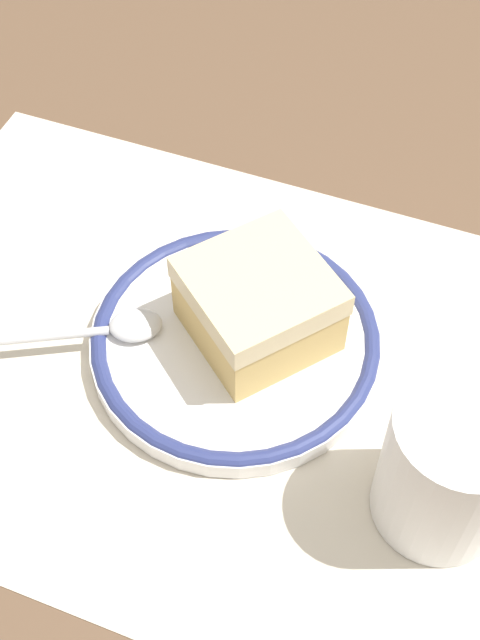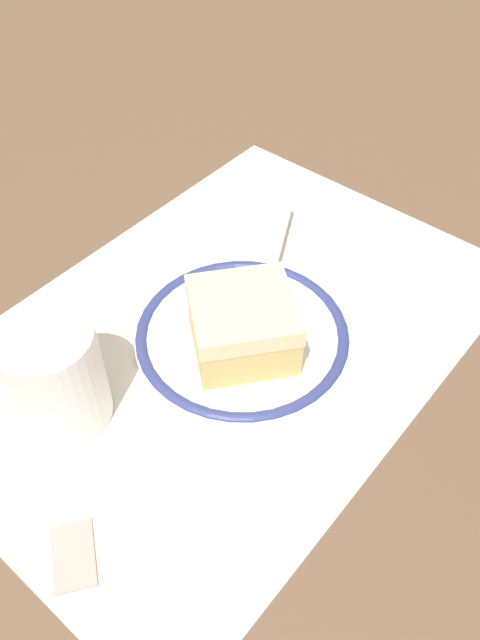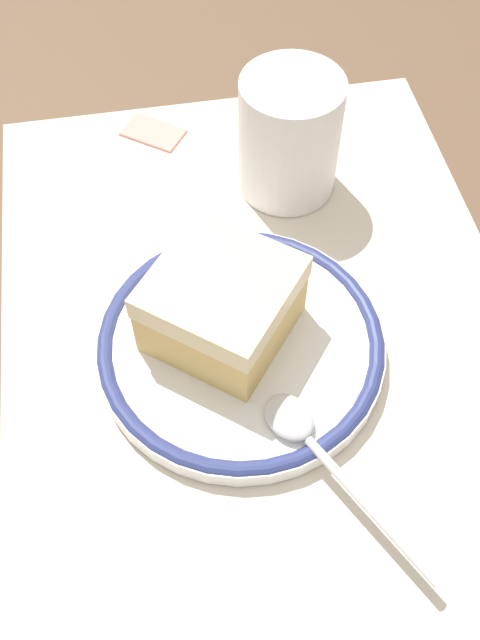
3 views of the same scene
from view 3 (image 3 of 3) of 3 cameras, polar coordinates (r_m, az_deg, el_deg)
name	(u,v)px [view 3 (image 3 of 3)]	position (r m, az deg, el deg)	size (l,w,h in m)	color
ground_plane	(268,348)	(0.50, 2.19, -2.26)	(2.40, 2.40, 0.00)	brown
placemat	(268,348)	(0.50, 2.20, -2.21)	(0.53, 0.36, 0.00)	beige
plate	(240,341)	(0.49, 0.00, -1.64)	(0.19, 0.19, 0.02)	white
cake_slice	(222,304)	(0.47, -1.44, 1.25)	(0.12, 0.12, 0.06)	#DBB76B
spoon	(311,441)	(0.44, 5.58, -9.47)	(0.13, 0.08, 0.01)	silver
cup	(289,143)	(0.57, 3.87, 13.78)	(0.08, 0.08, 0.10)	white
sugar_packet	(153,130)	(0.64, -6.89, 14.66)	(0.05, 0.03, 0.01)	#E5998C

